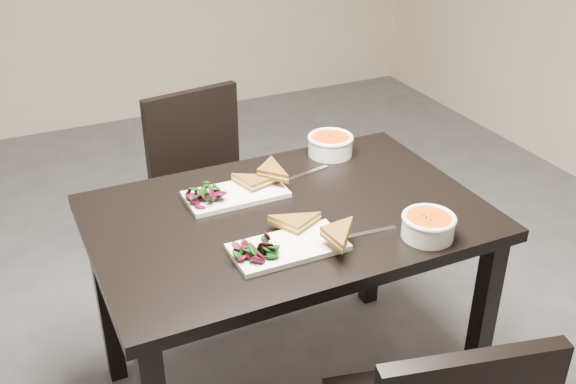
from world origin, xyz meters
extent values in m
plane|color=#47474C|center=(0.00, 0.00, 0.00)|extent=(5.00, 5.00, 0.00)
cube|color=black|center=(0.26, -0.30, 0.73)|extent=(1.20, 0.80, 0.04)
cube|color=black|center=(0.80, -0.64, 0.35)|extent=(0.06, 0.06, 0.71)
cube|color=black|center=(-0.28, 0.04, 0.35)|extent=(0.06, 0.06, 0.71)
cube|color=black|center=(0.80, 0.04, 0.35)|extent=(0.06, 0.06, 0.71)
cube|color=black|center=(0.27, 0.41, 0.43)|extent=(0.48, 0.48, 0.04)
cube|color=black|center=(0.12, 0.20, 0.21)|extent=(0.05, 0.05, 0.41)
cube|color=black|center=(0.47, 0.26, 0.21)|extent=(0.05, 0.05, 0.41)
cube|color=black|center=(0.06, 0.56, 0.21)|extent=(0.05, 0.05, 0.41)
cube|color=black|center=(0.42, 0.61, 0.21)|extent=(0.05, 0.05, 0.41)
cube|color=black|center=(0.24, 0.60, 0.65)|extent=(0.42, 0.10, 0.40)
cube|color=white|center=(0.17, -0.49, 0.76)|extent=(0.32, 0.16, 0.02)
cylinder|color=white|center=(0.57, -0.60, 0.78)|extent=(0.15, 0.15, 0.06)
cylinder|color=orange|center=(0.57, -0.60, 0.81)|extent=(0.13, 0.13, 0.02)
torus|color=white|center=(0.57, -0.60, 0.81)|extent=(0.16, 0.16, 0.02)
cube|color=silver|center=(0.42, -0.51, 0.75)|extent=(0.18, 0.03, 0.00)
cube|color=white|center=(0.15, -0.14, 0.76)|extent=(0.32, 0.16, 0.02)
cylinder|color=white|center=(0.58, 0.01, 0.78)|extent=(0.16, 0.16, 0.06)
cylinder|color=orange|center=(0.58, 0.01, 0.81)|extent=(0.14, 0.14, 0.02)
torus|color=white|center=(0.58, 0.01, 0.82)|extent=(0.17, 0.17, 0.02)
cube|color=silver|center=(0.43, -0.09, 0.75)|extent=(0.18, 0.05, 0.00)
camera|label=1|loc=(-0.50, -1.91, 1.80)|focal=41.76mm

